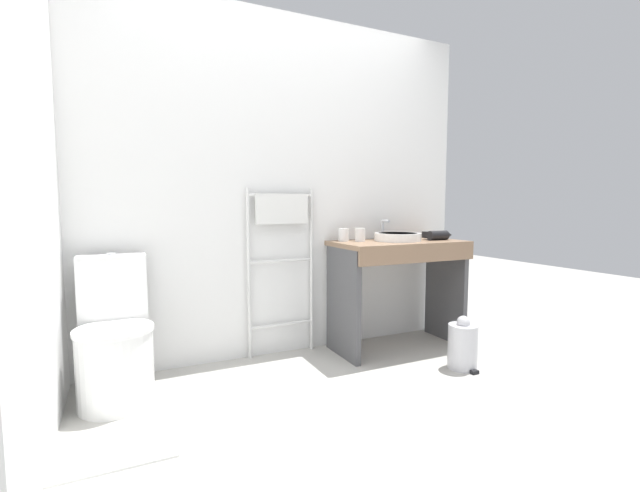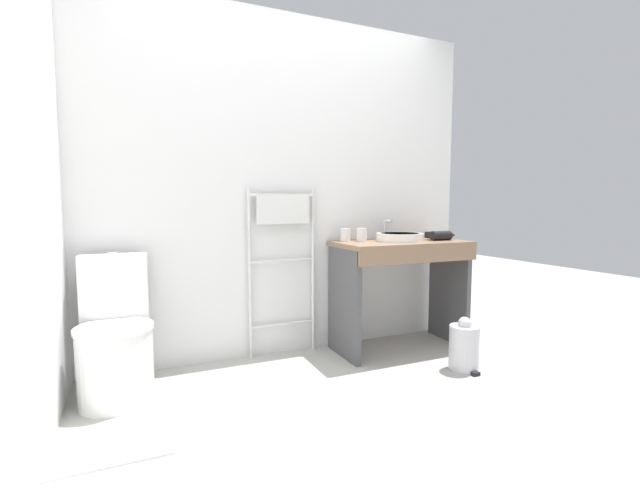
# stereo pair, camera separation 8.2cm
# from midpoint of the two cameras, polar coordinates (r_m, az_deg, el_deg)

# --- Properties ---
(ground_plane) EXTENTS (12.00, 12.00, 0.00)m
(ground_plane) POSITION_cam_midpoint_polar(r_m,az_deg,el_deg) (2.28, 6.41, -23.42)
(ground_plane) COLOR #B2AFA8
(wall_back) EXTENTS (3.05, 0.12, 2.47)m
(wall_back) POSITION_cam_midpoint_polar(r_m,az_deg,el_deg) (3.21, -6.09, 7.80)
(wall_back) COLOR white
(wall_back) RESTS_ON ground_plane
(wall_side) EXTENTS (0.12, 1.90, 2.47)m
(wall_side) POSITION_cam_midpoint_polar(r_m,az_deg,el_deg) (2.37, -35.44, 7.66)
(wall_side) COLOR white
(wall_side) RESTS_ON ground_plane
(toilet) EXTENTS (0.41, 0.55, 0.82)m
(toilet) POSITION_cam_midpoint_polar(r_m,az_deg,el_deg) (2.74, -26.49, -11.68)
(toilet) COLOR white
(toilet) RESTS_ON ground_plane
(towel_radiator) EXTENTS (0.51, 0.06, 1.22)m
(towel_radiator) POSITION_cam_midpoint_polar(r_m,az_deg,el_deg) (3.10, -5.89, 1.74)
(towel_radiator) COLOR silver
(towel_radiator) RESTS_ON ground_plane
(vanity_counter) EXTENTS (1.00, 0.54, 0.83)m
(vanity_counter) POSITION_cam_midpoint_polar(r_m,az_deg,el_deg) (3.32, 9.76, -3.83)
(vanity_counter) COLOR #84664C
(vanity_counter) RESTS_ON ground_plane
(sink_basin) EXTENTS (0.36, 0.36, 0.06)m
(sink_basin) POSITION_cam_midpoint_polar(r_m,az_deg,el_deg) (3.31, 9.62, 1.24)
(sink_basin) COLOR white
(sink_basin) RESTS_ON vanity_counter
(faucet) EXTENTS (0.02, 0.10, 0.16)m
(faucet) POSITION_cam_midpoint_polar(r_m,az_deg,el_deg) (3.47, 7.80, 2.58)
(faucet) COLOR silver
(faucet) RESTS_ON vanity_counter
(cup_near_wall) EXTENTS (0.08, 0.08, 0.10)m
(cup_near_wall) POSITION_cam_midpoint_polar(r_m,az_deg,el_deg) (3.23, 2.44, 1.50)
(cup_near_wall) COLOR white
(cup_near_wall) RESTS_ON vanity_counter
(cup_near_edge) EXTENTS (0.08, 0.08, 0.10)m
(cup_near_edge) POSITION_cam_midpoint_polar(r_m,az_deg,el_deg) (3.22, 4.64, 1.50)
(cup_near_edge) COLOR white
(cup_near_edge) RESTS_ON vanity_counter
(hair_dryer) EXTENTS (0.22, 0.16, 0.07)m
(hair_dryer) POSITION_cam_midpoint_polar(r_m,az_deg,el_deg) (3.47, 14.85, 1.40)
(hair_dryer) COLOR black
(hair_dryer) RESTS_ON vanity_counter
(trash_bin) EXTENTS (0.20, 0.23, 0.36)m
(trash_bin) POSITION_cam_midpoint_polar(r_m,az_deg,el_deg) (3.10, 17.76, -12.49)
(trash_bin) COLOR silver
(trash_bin) RESTS_ON ground_plane
(bath_mat) EXTENTS (0.56, 0.36, 0.01)m
(bath_mat) POSITION_cam_midpoint_polar(r_m,az_deg,el_deg) (2.34, -27.31, -23.06)
(bath_mat) COLOR silver
(bath_mat) RESTS_ON ground_plane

